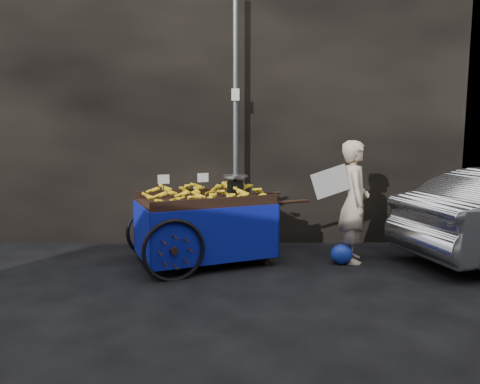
{
  "coord_description": "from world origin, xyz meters",
  "views": [
    {
      "loc": [
        0.35,
        -6.0,
        1.91
      ],
      "look_at": [
        0.37,
        0.5,
        1.0
      ],
      "focal_mm": 35.0,
      "sensor_mm": 36.0,
      "label": 1
    }
  ],
  "objects": [
    {
      "name": "building_wall",
      "position": [
        0.39,
        2.6,
        2.5
      ],
      "size": [
        13.5,
        2.0,
        5.0
      ],
      "color": "black",
      "rests_on": "ground"
    },
    {
      "name": "plastic_bag",
      "position": [
        1.79,
        0.36,
        0.14
      ],
      "size": [
        0.31,
        0.25,
        0.28
      ],
      "primitive_type": "ellipsoid",
      "color": "#1731B3",
      "rests_on": "ground"
    },
    {
      "name": "ground",
      "position": [
        0.0,
        0.0,
        0.0
      ],
      "size": [
        80.0,
        80.0,
        0.0
      ],
      "primitive_type": "plane",
      "color": "black",
      "rests_on": "ground"
    },
    {
      "name": "vendor",
      "position": [
        1.98,
        0.51,
        0.87
      ],
      "size": [
        0.89,
        0.67,
        1.73
      ],
      "rotation": [
        0.0,
        0.0,
        1.46
      ],
      "color": "beige",
      "rests_on": "ground"
    },
    {
      "name": "banana_cart",
      "position": [
        -0.18,
        0.42,
        0.81
      ],
      "size": [
        2.64,
        1.91,
        1.32
      ],
      "rotation": [
        0.0,
        0.0,
        0.39
      ],
      "color": "black",
      "rests_on": "ground"
    },
    {
      "name": "street_pole",
      "position": [
        0.3,
        1.3,
        2.01
      ],
      "size": [
        0.12,
        0.1,
        4.0
      ],
      "color": "slate",
      "rests_on": "ground"
    }
  ]
}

